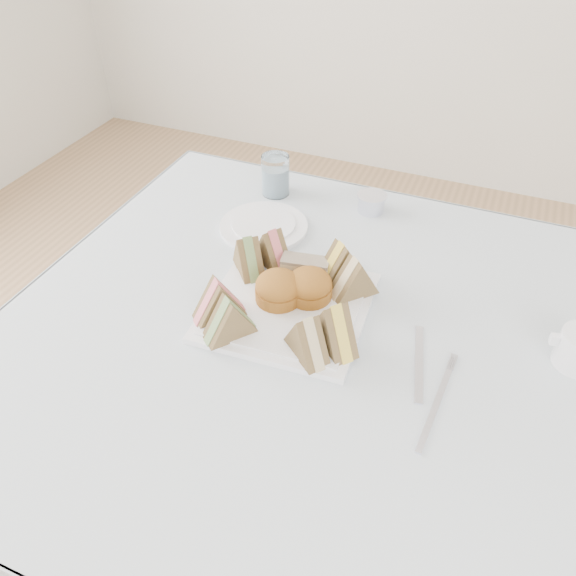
% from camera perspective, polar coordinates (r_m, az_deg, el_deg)
% --- Properties ---
extents(floor, '(4.00, 4.00, 0.00)m').
position_cam_1_polar(floor, '(1.59, 0.59, -23.66)').
color(floor, '#9E7751').
rests_on(floor, ground).
extents(table, '(0.90, 0.90, 0.74)m').
position_cam_1_polar(table, '(1.27, 0.71, -16.27)').
color(table, brown).
rests_on(table, floor).
extents(tablecloth, '(1.02, 1.02, 0.01)m').
position_cam_1_polar(tablecloth, '(0.98, 0.88, -4.11)').
color(tablecloth, silver).
rests_on(tablecloth, table).
extents(serving_plate, '(0.29, 0.29, 0.01)m').
position_cam_1_polar(serving_plate, '(1.00, 0.00, -1.92)').
color(serving_plate, white).
rests_on(serving_plate, tablecloth).
extents(sandwich_fl_a, '(0.09, 0.09, 0.08)m').
position_cam_1_polar(sandwich_fl_a, '(0.96, -7.07, -1.06)').
color(sandwich_fl_a, olive).
rests_on(sandwich_fl_a, serving_plate).
extents(sandwich_fl_b, '(0.09, 0.10, 0.08)m').
position_cam_1_polar(sandwich_fl_b, '(0.92, -5.99, -2.92)').
color(sandwich_fl_b, olive).
rests_on(sandwich_fl_b, serving_plate).
extents(sandwich_fr_a, '(0.10, 0.10, 0.08)m').
position_cam_1_polar(sandwich_fr_a, '(0.90, 4.74, -3.74)').
color(sandwich_fr_a, olive).
rests_on(sandwich_fr_a, serving_plate).
extents(sandwich_fr_b, '(0.09, 0.09, 0.08)m').
position_cam_1_polar(sandwich_fr_b, '(0.89, 1.94, -4.89)').
color(sandwich_fr_b, olive).
rests_on(sandwich_fr_b, serving_plate).
extents(sandwich_bl_a, '(0.09, 0.09, 0.08)m').
position_cam_1_polar(sandwich_bl_a, '(1.05, -4.07, 3.44)').
color(sandwich_bl_a, olive).
rests_on(sandwich_bl_a, serving_plate).
extents(sandwich_bl_b, '(0.10, 0.08, 0.08)m').
position_cam_1_polar(sandwich_bl_b, '(1.07, -1.61, 4.15)').
color(sandwich_bl_b, olive).
rests_on(sandwich_bl_b, serving_plate).
extents(sandwich_br_a, '(0.09, 0.09, 0.08)m').
position_cam_1_polar(sandwich_br_a, '(1.00, 6.75, 1.19)').
color(sandwich_br_a, olive).
rests_on(sandwich_br_a, serving_plate).
extents(sandwich_br_b, '(0.09, 0.10, 0.08)m').
position_cam_1_polar(sandwich_br_b, '(1.04, 5.34, 2.77)').
color(sandwich_br_b, olive).
rests_on(sandwich_br_b, serving_plate).
extents(scone_left, '(0.10, 0.10, 0.06)m').
position_cam_1_polar(scone_left, '(0.99, -0.99, -0.02)').
color(scone_left, olive).
rests_on(scone_left, serving_plate).
extents(scone_right, '(0.11, 0.11, 0.05)m').
position_cam_1_polar(scone_right, '(1.00, 2.17, 0.22)').
color(scone_right, olive).
rests_on(scone_right, serving_plate).
extents(pastry_slice, '(0.09, 0.05, 0.04)m').
position_cam_1_polar(pastry_slice, '(1.05, 1.76, 2.05)').
color(pastry_slice, '#EAC38B').
rests_on(pastry_slice, serving_plate).
extents(side_plate, '(0.25, 0.25, 0.01)m').
position_cam_1_polar(side_plate, '(1.21, -2.48, 6.26)').
color(side_plate, white).
rests_on(side_plate, tablecloth).
extents(water_glass, '(0.08, 0.08, 0.09)m').
position_cam_1_polar(water_glass, '(1.31, -1.28, 11.39)').
color(water_glass, white).
rests_on(water_glass, tablecloth).
extents(tea_strainer, '(0.07, 0.07, 0.04)m').
position_cam_1_polar(tea_strainer, '(1.27, 8.46, 8.47)').
color(tea_strainer, silver).
rests_on(tea_strainer, tablecloth).
extents(knife, '(0.05, 0.17, 0.00)m').
position_cam_1_polar(knife, '(0.94, 13.17, -7.41)').
color(knife, silver).
rests_on(knife, tablecloth).
extents(fork, '(0.02, 0.17, 0.00)m').
position_cam_1_polar(fork, '(0.88, 14.68, -11.77)').
color(fork, silver).
rests_on(fork, tablecloth).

